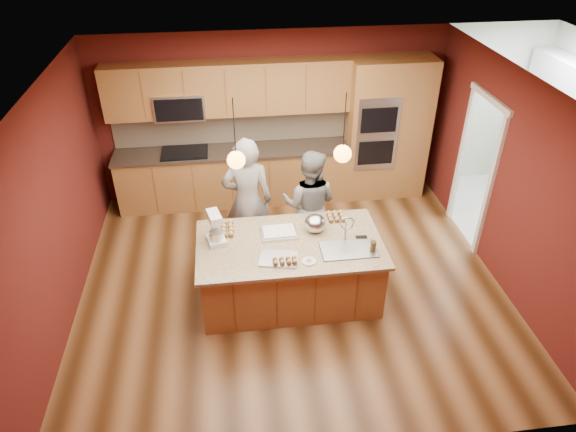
{
  "coord_description": "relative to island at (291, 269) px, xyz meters",
  "views": [
    {
      "loc": [
        -0.72,
        -5.23,
        4.54
      ],
      "look_at": [
        -0.06,
        -0.1,
        1.13
      ],
      "focal_mm": 32.0,
      "sensor_mm": 36.0,
      "label": 1
    }
  ],
  "objects": [
    {
      "name": "floor",
      "position": [
        0.04,
        0.25,
        -0.43
      ],
      "size": [
        5.5,
        5.5,
        0.0
      ],
      "primitive_type": "plane",
      "color": "#412510",
      "rests_on": "ground"
    },
    {
      "name": "ceiling",
      "position": [
        0.04,
        0.25,
        2.27
      ],
      "size": [
        5.5,
        5.5,
        0.0
      ],
      "primitive_type": "plane",
      "rotation": [
        3.14,
        0.0,
        0.0
      ],
      "color": "white",
      "rests_on": "ground"
    },
    {
      "name": "wall_back",
      "position": [
        0.04,
        2.75,
        0.92
      ],
      "size": [
        5.5,
        0.0,
        5.5
      ],
      "primitive_type": "plane",
      "rotation": [
        1.57,
        0.0,
        0.0
      ],
      "color": "#501713",
      "rests_on": "ground"
    },
    {
      "name": "wall_front",
      "position": [
        0.04,
        -2.25,
        0.92
      ],
      "size": [
        5.5,
        0.0,
        5.5
      ],
      "primitive_type": "plane",
      "rotation": [
        -1.57,
        0.0,
        0.0
      ],
      "color": "#501713",
      "rests_on": "ground"
    },
    {
      "name": "wall_left",
      "position": [
        -2.71,
        0.25,
        0.92
      ],
      "size": [
        0.0,
        5.0,
        5.0
      ],
      "primitive_type": "plane",
      "rotation": [
        1.57,
        0.0,
        1.57
      ],
      "color": "#501713",
      "rests_on": "ground"
    },
    {
      "name": "wall_right",
      "position": [
        2.79,
        0.25,
        0.92
      ],
      "size": [
        0.0,
        5.0,
        5.0
      ],
      "primitive_type": "plane",
      "rotation": [
        1.57,
        0.0,
        -1.57
      ],
      "color": "#501713",
      "rests_on": "ground"
    },
    {
      "name": "cabinet_run",
      "position": [
        -0.64,
        2.5,
        0.56
      ],
      "size": [
        3.74,
        0.64,
        2.3
      ],
      "color": "olive",
      "rests_on": "floor"
    },
    {
      "name": "oven_column",
      "position": [
        1.88,
        2.45,
        0.72
      ],
      "size": [
        1.3,
        0.62,
        2.3
      ],
      "color": "olive",
      "rests_on": "floor"
    },
    {
      "name": "doorway_trim",
      "position": [
        2.77,
        1.05,
        0.62
      ],
      "size": [
        0.08,
        1.11,
        2.2
      ],
      "primitive_type": null,
      "color": "white",
      "rests_on": "wall_right"
    },
    {
      "name": "pendant_left",
      "position": [
        -0.6,
        0.0,
        1.58
      ],
      "size": [
        0.2,
        0.2,
        0.8
      ],
      "color": "black",
      "rests_on": "ceiling"
    },
    {
      "name": "pendant_right",
      "position": [
        0.57,
        0.0,
        1.58
      ],
      "size": [
        0.2,
        0.2,
        0.8
      ],
      "color": "black",
      "rests_on": "ceiling"
    },
    {
      "name": "island",
      "position": [
        0.0,
        0.0,
        0.0
      ],
      "size": [
        2.26,
        1.27,
        1.21
      ],
      "color": "olive",
      "rests_on": "floor"
    },
    {
      "name": "person_left",
      "position": [
        -0.47,
        0.89,
        0.49
      ],
      "size": [
        0.69,
        0.48,
        1.84
      ],
      "primitive_type": "imported",
      "rotation": [
        0.0,
        0.0,
        3.09
      ],
      "color": "black",
      "rests_on": "floor"
    },
    {
      "name": "person_right",
      "position": [
        0.37,
        0.89,
        0.38
      ],
      "size": [
        0.94,
        0.84,
        1.61
      ],
      "primitive_type": "imported",
      "rotation": [
        0.0,
        0.0,
        2.78
      ],
      "color": "gray",
      "rests_on": "floor"
    },
    {
      "name": "stand_mixer",
      "position": [
        -0.9,
        0.16,
        0.58
      ],
      "size": [
        0.27,
        0.33,
        0.4
      ],
      "rotation": [
        0.0,
        0.0,
        0.24
      ],
      "color": "white",
      "rests_on": "island"
    },
    {
      "name": "sheet_cake",
      "position": [
        -0.12,
        0.21,
        0.43
      ],
      "size": [
        0.46,
        0.34,
        0.05
      ],
      "rotation": [
        0.0,
        0.0,
        0.03
      ],
      "color": "silver",
      "rests_on": "island"
    },
    {
      "name": "cooling_rack",
      "position": [
        -0.19,
        -0.3,
        0.42
      ],
      "size": [
        0.5,
        0.4,
        0.02
      ],
      "primitive_type": "cube",
      "rotation": [
        0.0,
        0.0,
        -0.22
      ],
      "color": "#B1B5B9",
      "rests_on": "island"
    },
    {
      "name": "mixing_bowl",
      "position": [
        0.33,
        0.22,
        0.52
      ],
      "size": [
        0.27,
        0.27,
        0.23
      ],
      "primitive_type": "ellipsoid",
      "color": "silver",
      "rests_on": "island"
    },
    {
      "name": "plate",
      "position": [
        0.16,
        -0.39,
        0.41
      ],
      "size": [
        0.16,
        0.16,
        0.01
      ],
      "primitive_type": "cylinder",
      "color": "silver",
      "rests_on": "island"
    },
    {
      "name": "tumbler",
      "position": [
        0.94,
        -0.29,
        0.48
      ],
      "size": [
        0.07,
        0.07,
        0.14
      ],
      "primitive_type": "cylinder",
      "color": "#3A2B13",
      "rests_on": "island"
    },
    {
      "name": "phone",
      "position": [
        0.88,
        -0.0,
        0.41
      ],
      "size": [
        0.14,
        0.08,
        0.01
      ],
      "primitive_type": "cube",
      "rotation": [
        0.0,
        0.0,
        -0.06
      ],
      "color": "black",
      "rests_on": "island"
    },
    {
      "name": "cupcakes_left",
      "position": [
        -0.8,
        0.35,
        0.44
      ],
      "size": [
        0.26,
        0.35,
        0.08
      ],
      "primitive_type": null,
      "color": "tan",
      "rests_on": "island"
    },
    {
      "name": "cupcakes_rack",
      "position": [
        -0.12,
        -0.39,
        0.46
      ],
      "size": [
        0.29,
        0.15,
        0.07
      ],
      "primitive_type": null,
      "color": "tan",
      "rests_on": "island"
    },
    {
      "name": "cupcakes_right",
      "position": [
        0.65,
        0.46,
        0.44
      ],
      "size": [
        0.24,
        0.24,
        0.07
      ],
      "primitive_type": null,
      "color": "tan",
      "rests_on": "island"
    },
    {
      "name": "washer",
      "position": [
        4.26,
        1.05,
        0.02
      ],
      "size": [
        0.69,
        0.71,
        0.9
      ],
      "primitive_type": "cube",
      "rotation": [
        0.0,
        0.0,
        -0.28
      ],
      "color": "white",
      "rests_on": "floor"
    },
    {
      "name": "dryer",
      "position": [
        4.22,
        1.75,
        0.11
      ],
      "size": [
        0.76,
        0.78,
        1.07
      ],
      "primitive_type": "cube",
      "rotation": [
        0.0,
        0.0,
        -0.16
      ],
      "color": "white",
      "rests_on": "floor"
    }
  ]
}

